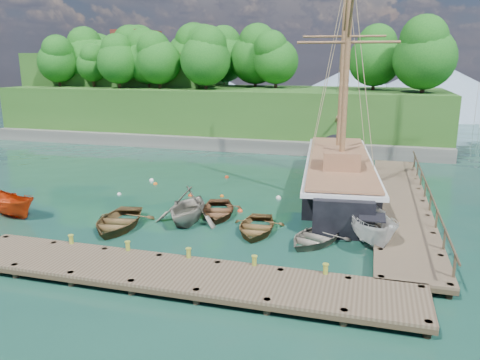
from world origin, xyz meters
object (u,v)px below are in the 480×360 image
object	(u,v)px
cabin_boat_white	(370,243)
rowboat_3	(315,242)
rowboat_4	(217,215)
rowboat_0	(118,228)
rowboat_1	(188,223)
motorboat_orange	(12,216)
schooner	(338,177)
rowboat_2	(256,232)

from	to	relation	value
cabin_boat_white	rowboat_3	bearing A→B (deg)	177.99
rowboat_4	cabin_boat_white	world-z (taller)	cabin_boat_white
rowboat_4	rowboat_0	bearing A→B (deg)	-158.26
cabin_boat_white	rowboat_1	bearing A→B (deg)	161.70
motorboat_orange	schooner	xyz separation A→B (m)	(18.40, 11.10, 1.03)
schooner	motorboat_orange	bearing A→B (deg)	-154.60
schooner	cabin_boat_white	bearing A→B (deg)	-81.89
rowboat_3	schooner	bearing A→B (deg)	111.75
rowboat_2	schooner	bearing A→B (deg)	64.91
rowboat_0	rowboat_2	size ratio (longest dim) A/B	1.17
rowboat_0	schooner	bearing A→B (deg)	35.09
rowboat_4	schooner	distance (m)	10.09
rowboat_4	schooner	bearing A→B (deg)	33.35
rowboat_0	rowboat_2	bearing A→B (deg)	0.85
rowboat_0	cabin_boat_white	size ratio (longest dim) A/B	0.92
rowboat_4	motorboat_orange	world-z (taller)	motorboat_orange
rowboat_1	schooner	world-z (taller)	schooner
rowboat_2	cabin_boat_white	xyz separation A→B (m)	(6.03, 0.07, 0.00)
rowboat_1	schooner	bearing A→B (deg)	49.81
rowboat_1	motorboat_orange	distance (m)	10.74
rowboat_1	rowboat_3	xyz separation A→B (m)	(7.44, -1.08, 0.00)
rowboat_1	cabin_boat_white	bearing A→B (deg)	-2.24
rowboat_3	rowboat_1	bearing A→B (deg)	-164.39
rowboat_0	cabin_boat_white	bearing A→B (deg)	-3.43
rowboat_0	rowboat_3	xyz separation A→B (m)	(10.89, 0.78, 0.00)
motorboat_orange	rowboat_1	bearing A→B (deg)	-62.40
rowboat_2	cabin_boat_white	size ratio (longest dim) A/B	0.78
cabin_boat_white	rowboat_4	bearing A→B (deg)	150.66
rowboat_0	rowboat_1	world-z (taller)	rowboat_1
rowboat_2	motorboat_orange	distance (m)	14.81
rowboat_3	rowboat_4	distance (m)	6.81
rowboat_0	rowboat_4	world-z (taller)	rowboat_0
motorboat_orange	cabin_boat_white	world-z (taller)	cabin_boat_white
rowboat_3	motorboat_orange	bearing A→B (deg)	-153.81
rowboat_1	rowboat_4	bearing A→B (deg)	54.27
rowboat_1	cabin_boat_white	world-z (taller)	rowboat_1
rowboat_0	rowboat_4	bearing A→B (deg)	27.77
rowboat_0	rowboat_3	size ratio (longest dim) A/B	1.19
rowboat_1	motorboat_orange	bearing A→B (deg)	-170.36
rowboat_3	schooner	world-z (taller)	schooner
rowboat_3	schooner	size ratio (longest dim) A/B	0.16
rowboat_2	cabin_boat_white	world-z (taller)	cabin_boat_white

